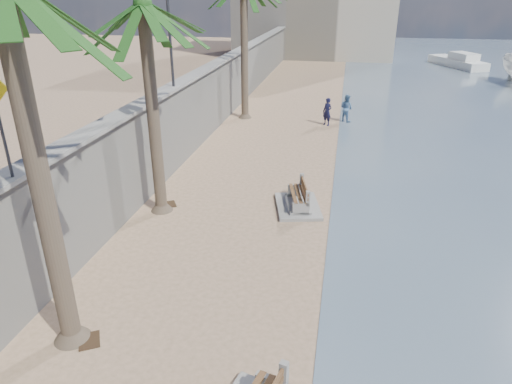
{
  "coord_description": "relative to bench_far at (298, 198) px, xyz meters",
  "views": [
    {
      "loc": [
        2.18,
        -6.76,
        7.48
      ],
      "look_at": [
        -0.5,
        7.0,
        1.2
      ],
      "focal_mm": 32.0,
      "sensor_mm": 36.0,
      "label": 1
    }
  ],
  "objects": [
    {
      "name": "palm_mid",
      "position": [
        -4.89,
        -1.16,
        6.54
      ],
      "size": [
        5.0,
        5.0,
        7.94
      ],
      "color": "brown",
      "rests_on": "ground_plane"
    },
    {
      "name": "debris_c",
      "position": [
        -4.9,
        -0.73,
        -0.4
      ],
      "size": [
        0.91,
        0.86,
        0.03
      ],
      "primitive_type": "cube",
      "rotation": [
        0.0,
        0.0,
        0.52
      ],
      "color": "#382616",
      "rests_on": "ground_plane"
    },
    {
      "name": "debris_b",
      "position": [
        -3.98,
        -7.94,
        -0.4
      ],
      "size": [
        0.69,
        0.73,
        0.03
      ],
      "primitive_type": "cube",
      "rotation": [
        0.0,
        0.0,
        2.09
      ],
      "color": "#382616",
      "rests_on": "ground_plane"
    },
    {
      "name": "ground_plane",
      "position": [
        -0.79,
        -8.52,
        -0.41
      ],
      "size": [
        140.0,
        140.0,
        0.0
      ],
      "primitive_type": "plane",
      "color": "tan"
    },
    {
      "name": "wall_cap",
      "position": [
        -5.99,
        11.48,
        3.14
      ],
      "size": [
        0.8,
        70.0,
        0.12
      ],
      "primitive_type": "cube",
      "color": "gray",
      "rests_on": "seawall"
    },
    {
      "name": "person_b",
      "position": [
        1.55,
        12.62,
        0.5
      ],
      "size": [
        1.11,
        1.07,
        1.82
      ],
      "primitive_type": "imported",
      "rotation": [
        0.0,
        0.0,
        2.48
      ],
      "color": "#4F77A4",
      "rests_on": "ground_plane"
    },
    {
      "name": "yacht_far",
      "position": [
        12.61,
        36.58,
        -0.06
      ],
      "size": [
        4.94,
        7.68,
        1.5
      ],
      "primitive_type": null,
      "rotation": [
        0.0,
        0.0,
        1.99
      ],
      "color": "silver",
      "rests_on": "bay_water"
    },
    {
      "name": "bench_far",
      "position": [
        0.0,
        0.0,
        0.0
      ],
      "size": [
        2.01,
        2.55,
        0.94
      ],
      "color": "gray",
      "rests_on": "ground_plane"
    },
    {
      "name": "seawall",
      "position": [
        -5.99,
        11.48,
        1.34
      ],
      "size": [
        0.45,
        70.0,
        3.5
      ],
      "primitive_type": "cube",
      "color": "gray",
      "rests_on": "ground_plane"
    },
    {
      "name": "person_a",
      "position": [
        0.45,
        11.52,
        0.52
      ],
      "size": [
        0.81,
        0.76,
        1.86
      ],
      "primitive_type": "imported",
      "rotation": [
        0.0,
        0.0,
        -0.63
      ],
      "color": "#121333",
      "rests_on": "ground_plane"
    },
    {
      "name": "streetlight",
      "position": [
        -5.89,
        3.48,
        6.23
      ],
      "size": [
        0.28,
        0.28,
        5.12
      ],
      "color": "#2D2D33",
      "rests_on": "wall_cap"
    }
  ]
}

